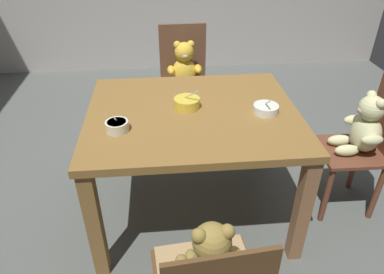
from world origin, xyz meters
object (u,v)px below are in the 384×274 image
at_px(teddy_chair_far_center, 185,77).
at_px(dining_table, 193,127).
at_px(porridge_bowl_cream_near_left, 117,126).
at_px(teddy_chair_near_right, 363,134).
at_px(porridge_bowl_white_near_right, 266,109).
at_px(porridge_bowl_yellow_center, 187,103).

bearing_deg(teddy_chair_far_center, dining_table, -2.90).
height_order(teddy_chair_far_center, porridge_bowl_cream_near_left, teddy_chair_far_center).
bearing_deg(teddy_chair_far_center, porridge_bowl_cream_near_left, -22.86).
height_order(dining_table, teddy_chair_near_right, teddy_chair_near_right).
distance_m(teddy_chair_near_right, porridge_bowl_white_near_right, 0.66).
distance_m(porridge_bowl_cream_near_left, porridge_bowl_white_near_right, 0.82).
bearing_deg(teddy_chair_far_center, porridge_bowl_white_near_right, 19.78).
bearing_deg(dining_table, teddy_chair_near_right, -2.56).
distance_m(teddy_chair_near_right, porridge_bowl_yellow_center, 1.09).
height_order(teddy_chair_near_right, porridge_bowl_cream_near_left, teddy_chair_near_right).
bearing_deg(porridge_bowl_white_near_right, dining_table, 172.44).
xyz_separation_m(teddy_chair_far_center, porridge_bowl_cream_near_left, (-0.43, -1.10, 0.22)).
bearing_deg(porridge_bowl_cream_near_left, porridge_bowl_white_near_right, 8.32).
xyz_separation_m(dining_table, porridge_bowl_yellow_center, (-0.03, 0.05, 0.14)).
xyz_separation_m(teddy_chair_far_center, porridge_bowl_yellow_center, (-0.05, -0.88, 0.22)).
height_order(dining_table, porridge_bowl_cream_near_left, porridge_bowl_cream_near_left).
bearing_deg(teddy_chair_far_center, porridge_bowl_yellow_center, -4.90).
distance_m(dining_table, porridge_bowl_yellow_center, 0.15).
xyz_separation_m(dining_table, teddy_chair_far_center, (0.02, 0.93, -0.08)).
xyz_separation_m(dining_table, teddy_chair_near_right, (1.04, -0.05, -0.08)).
relative_size(dining_table, teddy_chair_near_right, 1.28).
distance_m(teddy_chair_near_right, teddy_chair_far_center, 1.41).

